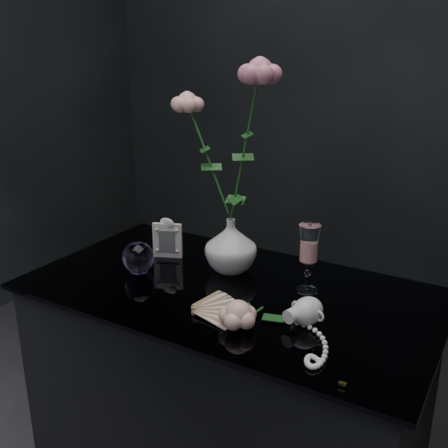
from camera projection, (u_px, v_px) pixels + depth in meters
The scene contains 9 objects.
table at pixel (229, 410), 1.47m from camera, with size 1.05×0.58×0.76m.
vase at pixel (231, 245), 1.43m from camera, with size 0.14×0.14×0.15m, color silver.
wine_glass at pixel (308, 259), 1.30m from camera, with size 0.05×0.05×0.18m, color white, non-canonical shape.
picture_frame at pixel (167, 238), 1.53m from camera, with size 0.09×0.07×0.12m, color silver, non-canonical shape.
paperweight at pixel (138, 257), 1.43m from camera, with size 0.09×0.09×0.09m, color #A97DCC, non-canonical shape.
paper_fan at pixel (194, 310), 1.22m from camera, with size 0.21×0.17×0.02m, color beige, non-canonical shape.
loose_rose at pixel (238, 314), 1.15m from camera, with size 0.14×0.19×0.06m, color #FFB6A4, non-canonical shape.
pearl_jar at pixel (307, 310), 1.17m from camera, with size 0.22×0.23×0.07m, color silver, non-canonical shape.
roses at pixel (228, 140), 1.35m from camera, with size 0.30×0.11×0.47m.
Camera 1 is at (0.61, -1.01, 1.35)m, focal length 42.00 mm.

